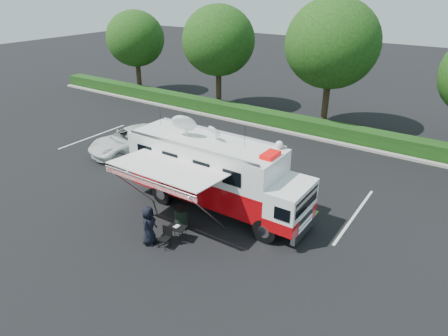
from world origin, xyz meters
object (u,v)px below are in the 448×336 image
at_px(command_truck, 216,174).
at_px(white_suv, 133,151).
at_px(folding_table, 177,228).
at_px(trash_bin, 182,218).

distance_m(command_truck, white_suv, 8.84).
relative_size(command_truck, folding_table, 10.40).
bearing_deg(white_suv, command_truck, -3.92).
height_order(command_truck, folding_table, command_truck).
bearing_deg(trash_bin, command_truck, 81.33).
bearing_deg(folding_table, white_suv, 146.02).
height_order(folding_table, trash_bin, trash_bin).
relative_size(command_truck, trash_bin, 9.24).
distance_m(folding_table, trash_bin, 0.96).
xyz_separation_m(white_suv, trash_bin, (7.91, -4.80, 0.48)).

